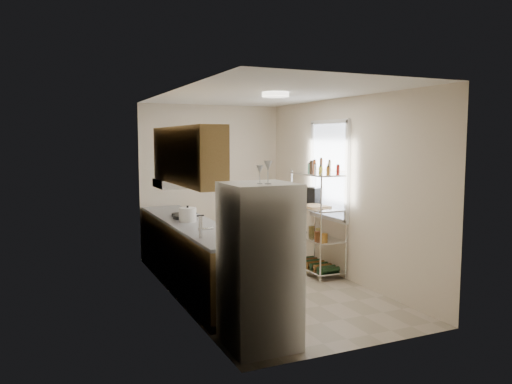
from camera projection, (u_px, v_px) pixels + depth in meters
room at (265, 193)px, 6.67m from camera, size 2.52×4.42×2.62m
counter_run at (190, 254)px, 6.79m from camera, size 0.63×3.51×0.90m
upper_cabinets at (186, 155)px, 6.28m from camera, size 0.33×2.20×0.72m
range_hood at (175, 183)px, 7.08m from camera, size 0.50×0.60×0.12m
window at (329, 170)px, 7.46m from camera, size 0.06×1.00×1.46m
bakers_rack at (318, 201)px, 7.37m from camera, size 0.45×0.90×1.73m
ceiling_dome at (275, 95)px, 6.27m from camera, size 0.34×0.34×0.05m
refrigerator at (259, 265)px, 4.80m from camera, size 0.66×0.66×1.60m
wine_glass_a at (260, 175)px, 4.59m from camera, size 0.06×0.06×0.17m
wine_glass_b at (268, 172)px, 4.58m from camera, size 0.08×0.08×0.22m
rice_cooker at (188, 215)px, 6.74m from camera, size 0.24×0.24×0.19m
frying_pan_large at (183, 217)px, 7.01m from camera, size 0.29×0.29×0.05m
frying_pan_small at (179, 215)px, 7.22m from camera, size 0.23×0.23×0.04m
cutting_board at (314, 206)px, 7.38m from camera, size 0.35×0.44×0.03m
espresso_machine at (312, 195)px, 7.71m from camera, size 0.23×0.28×0.28m
storage_bag at (299, 229)px, 7.67m from camera, size 0.11×0.15×0.16m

